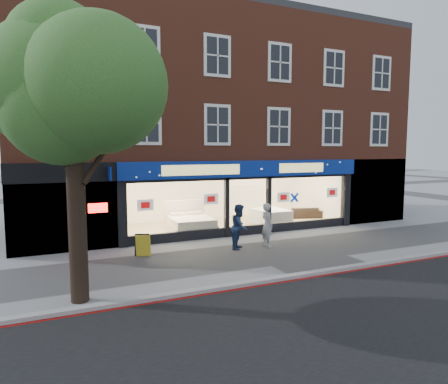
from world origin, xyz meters
TOP-DOWN VIEW (x-y plane):
  - ground at (0.00, 0.00)m, footprint 120.00×120.00m
  - kerb_line at (0.00, -3.10)m, footprint 60.00×0.10m
  - kerb_stone at (0.00, -2.90)m, footprint 60.00×0.25m
  - showroom_floor at (0.00, 5.25)m, footprint 11.00×4.50m
  - building at (-0.02, 6.93)m, footprint 19.00×8.26m
  - street_tree at (-7.57, -2.20)m, footprint 4.00×3.20m
  - display_bed at (-2.26, 4.34)m, footprint 2.02×2.39m
  - bedside_table at (-5.10, 6.07)m, footprint 0.45×0.45m
  - mattress_stack at (2.05, 4.50)m, footprint 1.52×1.88m
  - sofa at (4.60, 5.31)m, footprint 2.07×1.27m
  - a_board at (-5.11, 1.35)m, footprint 0.61×0.50m
  - pedestrian_grey at (-0.36, 0.78)m, footprint 0.42×0.63m
  - pedestrian_blue at (-1.49, 0.90)m, footprint 1.03×1.06m

SIDE VIEW (x-z plane):
  - ground at x=0.00m, z-range 0.00..0.00m
  - kerb_line at x=0.00m, z-range 0.00..0.01m
  - showroom_floor at x=0.00m, z-range 0.00..0.10m
  - kerb_stone at x=0.00m, z-range 0.00..0.12m
  - bedside_table at x=-5.10m, z-range 0.10..0.65m
  - sofa at x=4.60m, z-range 0.10..0.66m
  - a_board at x=-5.11m, z-range 0.00..0.80m
  - mattress_stack at x=2.05m, z-range 0.10..0.82m
  - display_bed at x=-2.26m, z-range -0.19..1.12m
  - pedestrian_grey at x=-0.36m, z-range 0.00..1.71m
  - pedestrian_blue at x=-1.49m, z-range 0.00..1.72m
  - street_tree at x=-7.57m, z-range 1.64..8.24m
  - building at x=-0.02m, z-range 1.52..11.82m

